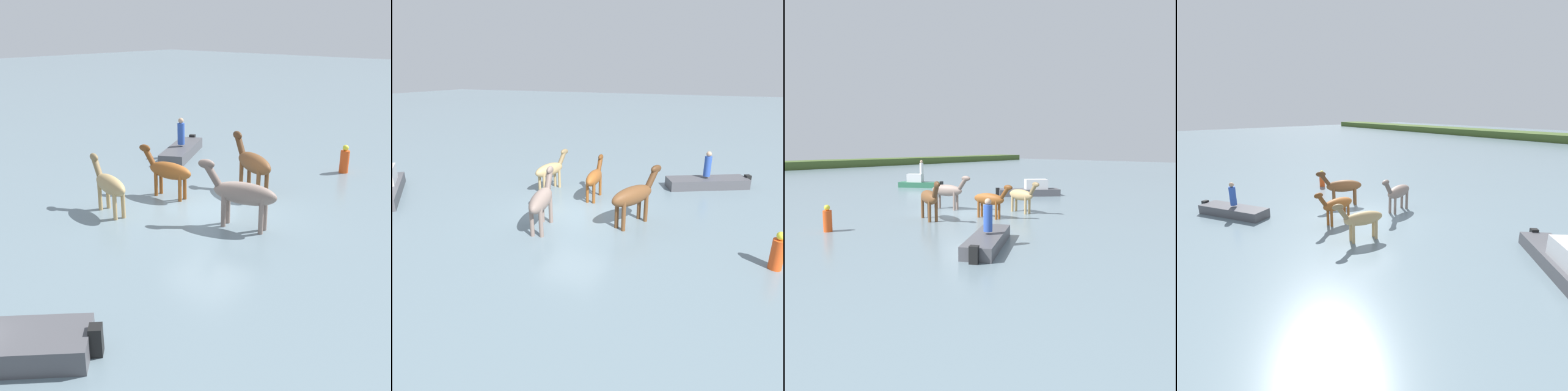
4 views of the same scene
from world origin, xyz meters
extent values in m
plane|color=slate|center=(0.00, 0.00, 0.00)|extent=(149.78, 149.78, 0.00)
ellipsoid|color=tan|center=(2.25, -2.15, 0.96)|extent=(0.89, 1.82, 0.59)
cylinder|color=tan|center=(2.27, -2.70, 0.48)|extent=(0.13, 0.13, 0.96)
cylinder|color=tan|center=(1.99, -2.63, 0.48)|extent=(0.13, 0.13, 0.96)
cylinder|color=tan|center=(2.50, -1.67, 0.48)|extent=(0.13, 0.13, 0.96)
cylinder|color=tan|center=(2.23, -1.61, 0.48)|extent=(0.13, 0.13, 0.96)
cylinder|color=olive|center=(2.04, -3.06, 1.35)|extent=(0.32, 0.57, 0.64)
ellipsoid|color=olive|center=(2.00, -3.24, 1.61)|extent=(0.30, 0.51, 0.26)
ellipsoid|color=brown|center=(-2.35, 0.04, 1.11)|extent=(1.38, 2.06, 0.67)
cylinder|color=brown|center=(-2.45, -0.57, 0.55)|extent=(0.15, 0.15, 1.11)
cylinder|color=brown|center=(-2.75, -0.43, 0.55)|extent=(0.15, 0.15, 1.11)
cylinder|color=brown|center=(-1.95, 0.52, 0.55)|extent=(0.15, 0.15, 1.11)
cylinder|color=brown|center=(-2.24, 0.66, 0.55)|extent=(0.15, 0.15, 1.11)
cylinder|color=#50311A|center=(-2.80, -0.92, 1.54)|extent=(0.47, 0.65, 0.74)
ellipsoid|color=#50311A|center=(-2.89, -1.11, 1.85)|extent=(0.44, 0.59, 0.30)
ellipsoid|color=gray|center=(0.42, 1.66, 1.08)|extent=(1.02, 2.03, 0.66)
cylinder|color=gray|center=(0.71, 1.12, 0.54)|extent=(0.14, 0.14, 1.08)
cylinder|color=gray|center=(0.40, 1.05, 0.54)|extent=(0.14, 0.14, 1.08)
cylinder|color=gray|center=(0.43, 2.26, 0.54)|extent=(0.14, 0.14, 1.08)
cylinder|color=gray|center=(0.13, 2.19, 0.54)|extent=(0.14, 0.14, 1.08)
cylinder|color=#63544C|center=(0.66, 0.65, 1.51)|extent=(0.36, 0.63, 0.72)
ellipsoid|color=#63544C|center=(0.71, 0.45, 1.80)|extent=(0.35, 0.57, 0.29)
ellipsoid|color=brown|center=(-0.10, -1.86, 0.96)|extent=(0.70, 1.78, 0.58)
cylinder|color=brown|center=(0.10, -2.36, 0.48)|extent=(0.13, 0.13, 0.96)
cylinder|color=brown|center=(-0.18, -2.39, 0.48)|extent=(0.13, 0.13, 0.96)
cylinder|color=brown|center=(-0.02, -1.33, 0.48)|extent=(0.13, 0.13, 0.96)
cylinder|color=brown|center=(-0.30, -1.36, 0.48)|extent=(0.13, 0.13, 0.96)
cylinder|color=brown|center=(0.00, -2.77, 1.33)|extent=(0.26, 0.55, 0.64)
ellipsoid|color=brown|center=(0.02, -2.96, 1.60)|extent=(0.25, 0.49, 0.26)
cube|color=#2D6B4C|center=(7.02, 11.73, 0.15)|extent=(2.67, 3.68, 0.61)
cube|color=silver|center=(6.81, 12.11, 0.81)|extent=(1.26, 1.49, 0.70)
cube|color=black|center=(7.96, 10.06, 0.23)|extent=(0.36, 0.35, 0.66)
cube|color=#4C4C51|center=(-4.47, -5.41, 0.16)|extent=(3.83, 2.70, 0.61)
cube|color=black|center=(-6.23, -6.34, 0.23)|extent=(0.34, 0.36, 0.66)
cube|color=#4C4C51|center=(8.52, 1.52, 0.17)|extent=(3.96, 3.91, 0.63)
cube|color=silver|center=(8.89, 1.16, 0.83)|extent=(1.71, 1.70, 0.70)
cube|color=black|center=(6.90, 3.11, 0.24)|extent=(0.37, 0.37, 0.68)
cylinder|color=silver|center=(7.07, 11.57, 1.63)|extent=(0.32, 0.32, 0.95)
sphere|color=tan|center=(7.07, 11.57, 2.23)|extent=(0.24, 0.24, 0.24)
cylinder|color=#2D51B2|center=(-4.41, -5.39, 1.04)|extent=(0.32, 0.32, 0.95)
sphere|color=tan|center=(-4.41, -5.39, 1.63)|extent=(0.24, 0.24, 0.24)
cylinder|color=#E54C19|center=(-6.91, 1.28, 0.45)|extent=(0.36, 0.36, 0.90)
sphere|color=yellow|center=(-6.91, 1.28, 1.02)|extent=(0.24, 0.24, 0.24)
camera|label=1|loc=(11.27, 9.40, 5.68)|focal=44.87mm
camera|label=2|loc=(-5.35, 10.93, 5.22)|focal=31.08mm
camera|label=3|loc=(-14.79, -14.00, 3.59)|focal=35.63mm
camera|label=4|loc=(11.82, -9.58, 5.38)|focal=28.59mm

